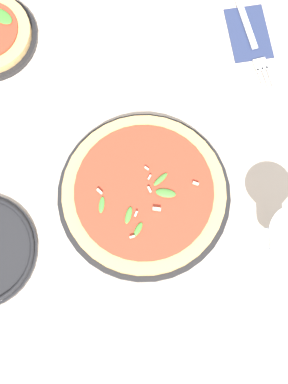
# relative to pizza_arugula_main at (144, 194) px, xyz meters

# --- Properties ---
(ground_plane) EXTENTS (6.00, 6.00, 0.00)m
(ground_plane) POSITION_rel_pizza_arugula_main_xyz_m (-0.01, 0.02, -0.02)
(ground_plane) COLOR beige
(pizza_arugula_main) EXTENTS (0.31, 0.31, 0.05)m
(pizza_arugula_main) POSITION_rel_pizza_arugula_main_xyz_m (0.00, 0.00, 0.00)
(pizza_arugula_main) COLOR black
(pizza_arugula_main) RESTS_ON ground_plane
(napkin) EXTENTS (0.12, 0.08, 0.01)m
(napkin) POSITION_rel_pizza_arugula_main_xyz_m (-0.30, 0.24, -0.01)
(napkin) COLOR navy
(napkin) RESTS_ON ground_plane
(fork) EXTENTS (0.23, 0.05, 0.00)m
(fork) POSITION_rel_pizza_arugula_main_xyz_m (-0.29, 0.24, -0.01)
(fork) COLOR silver
(fork) RESTS_ON ground_plane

